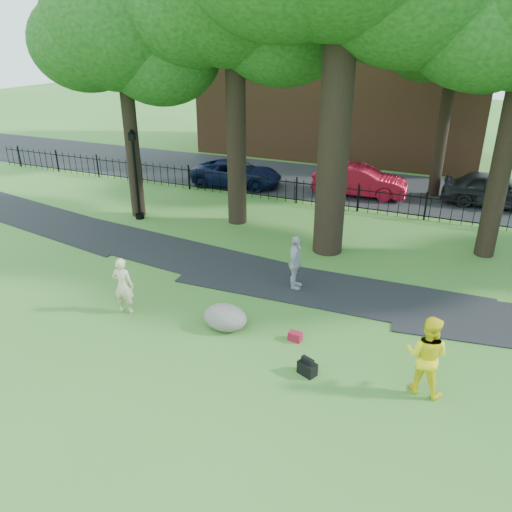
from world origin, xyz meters
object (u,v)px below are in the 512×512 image
at_px(woman, 123,286).
at_px(boulder, 225,316).
at_px(red_sedan, 360,181).
at_px(man, 426,355).
at_px(lamppost, 136,176).

distance_m(woman, boulder, 3.18).
relative_size(boulder, red_sedan, 0.27).
relative_size(man, boulder, 1.55).
relative_size(woman, man, 0.88).
distance_m(boulder, lamppost, 10.10).
relative_size(lamppost, red_sedan, 0.85).
xyz_separation_m(man, lamppost, (-12.97, 7.15, 0.95)).
distance_m(man, lamppost, 14.84).
height_order(woman, red_sedan, woman).
relative_size(boulder, lamppost, 0.32).
bearing_deg(woman, red_sedan, -114.41).
distance_m(man, red_sedan, 15.23).
distance_m(woman, man, 8.53).
distance_m(boulder, red_sedan, 13.86).
relative_size(man, lamppost, 0.50).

